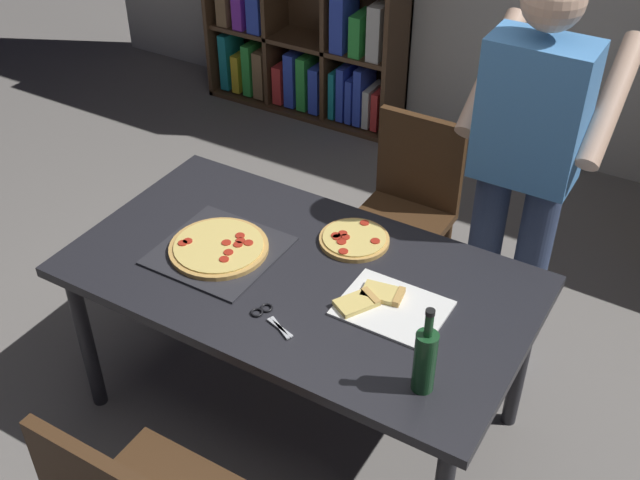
# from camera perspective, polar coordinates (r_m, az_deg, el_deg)

# --- Properties ---
(ground_plane) EXTENTS (12.00, 12.00, 0.00)m
(ground_plane) POSITION_cam_1_polar(r_m,az_deg,el_deg) (3.37, -1.33, -12.29)
(ground_plane) COLOR gray
(dining_table) EXTENTS (1.69, 0.94, 0.75)m
(dining_table) POSITION_cam_1_polar(r_m,az_deg,el_deg) (2.89, -1.52, -3.46)
(dining_table) COLOR #232328
(dining_table) RESTS_ON ground_plane
(chair_far_side) EXTENTS (0.42, 0.42, 0.90)m
(chair_far_side) POSITION_cam_1_polar(r_m,az_deg,el_deg) (3.68, 6.44, 2.90)
(chair_far_side) COLOR #472D19
(chair_far_side) RESTS_ON ground_plane
(person_serving_pizza) EXTENTS (0.55, 0.54, 1.75)m
(person_serving_pizza) POSITION_cam_1_polar(r_m,az_deg,el_deg) (3.09, 14.71, 5.40)
(person_serving_pizza) COLOR #38476B
(person_serving_pizza) RESTS_ON ground_plane
(pepperoni_pizza_on_tray) EXTENTS (0.43, 0.43, 0.04)m
(pepperoni_pizza_on_tray) POSITION_cam_1_polar(r_m,az_deg,el_deg) (2.96, -7.37, -0.63)
(pepperoni_pizza_on_tray) COLOR #2D2D33
(pepperoni_pizza_on_tray) RESTS_ON dining_table
(pizza_slices_on_towel) EXTENTS (0.37, 0.28, 0.03)m
(pizza_slices_on_towel) POSITION_cam_1_polar(r_m,az_deg,el_deg) (2.71, 4.77, -4.71)
(pizza_slices_on_towel) COLOR white
(pizza_slices_on_towel) RESTS_ON dining_table
(wine_bottle) EXTENTS (0.07, 0.07, 0.32)m
(wine_bottle) POSITION_cam_1_polar(r_m,az_deg,el_deg) (2.37, 7.66, -8.64)
(wine_bottle) COLOR #194723
(wine_bottle) RESTS_ON dining_table
(kitchen_scissors) EXTENTS (0.20, 0.12, 0.01)m
(kitchen_scissors) POSITION_cam_1_polar(r_m,az_deg,el_deg) (2.66, -3.80, -5.57)
(kitchen_scissors) COLOR silver
(kitchen_scissors) RESTS_ON dining_table
(second_pizza_plain) EXTENTS (0.27, 0.27, 0.03)m
(second_pizza_plain) POSITION_cam_1_polar(r_m,az_deg,el_deg) (2.99, 2.50, 0.05)
(second_pizza_plain) COLOR tan
(second_pizza_plain) RESTS_ON dining_table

